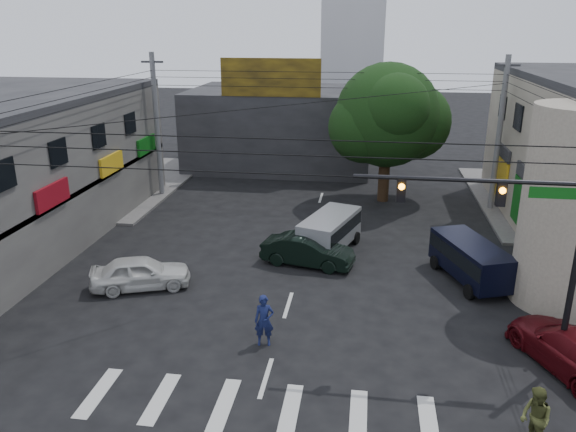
% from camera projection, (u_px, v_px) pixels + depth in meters
% --- Properties ---
extents(ground, '(160.00, 160.00, 0.00)m').
position_uv_depth(ground, '(280.00, 330.00, 20.89)').
color(ground, black).
rests_on(ground, ground).
extents(sidewalk_far_left, '(16.00, 16.00, 0.15)m').
position_uv_depth(sidewalk_far_left, '(72.00, 182.00, 40.16)').
color(sidewalk_far_left, '#514F4C').
rests_on(sidewalk_far_left, ground).
extents(corner_column, '(4.00, 4.00, 8.00)m').
position_uv_depth(corner_column, '(575.00, 209.00, 21.84)').
color(corner_column, gray).
rests_on(corner_column, ground).
extents(building_far, '(14.00, 10.00, 6.00)m').
position_uv_depth(building_far, '(282.00, 127.00, 44.80)').
color(building_far, '#232326').
rests_on(building_far, ground).
extents(billboard, '(7.00, 0.30, 2.60)m').
position_uv_depth(billboard, '(271.00, 77.00, 38.82)').
color(billboard, olive).
rests_on(billboard, building_far).
extents(street_tree, '(6.40, 6.40, 8.70)m').
position_uv_depth(street_tree, '(387.00, 116.00, 34.49)').
color(street_tree, black).
rests_on(street_tree, ground).
extents(traffic_gantry, '(7.10, 0.35, 7.20)m').
position_uv_depth(traffic_gantry, '(525.00, 228.00, 17.32)').
color(traffic_gantry, black).
rests_on(traffic_gantry, ground).
extents(utility_pole_far_left, '(0.32, 0.32, 9.20)m').
position_uv_depth(utility_pole_far_left, '(157.00, 127.00, 35.80)').
color(utility_pole_far_left, '#59595B').
rests_on(utility_pole_far_left, ground).
extents(utility_pole_far_right, '(0.32, 0.32, 9.20)m').
position_uv_depth(utility_pole_far_right, '(499.00, 136.00, 32.95)').
color(utility_pole_far_right, '#59595B').
rests_on(utility_pole_far_right, ground).
extents(dark_sedan, '(3.22, 4.93, 1.43)m').
position_uv_depth(dark_sedan, '(308.00, 251.00, 26.38)').
color(dark_sedan, black).
rests_on(dark_sedan, ground).
extents(white_compact, '(4.37, 5.26, 1.42)m').
position_uv_depth(white_compact, '(141.00, 273.00, 24.05)').
color(white_compact, beige).
rests_on(white_compact, ground).
extents(maroon_sedan, '(5.78, 6.62, 1.48)m').
position_uv_depth(maroon_sedan, '(574.00, 350.00, 18.30)').
color(maroon_sedan, '#510B11').
rests_on(maroon_sedan, ground).
extents(silver_minivan, '(5.33, 4.31, 1.84)m').
position_uv_depth(silver_minivan, '(330.00, 233.00, 27.97)').
color(silver_minivan, '#93949A').
rests_on(silver_minivan, ground).
extents(navy_van, '(5.68, 4.73, 1.82)m').
position_uv_depth(navy_van, '(470.00, 262.00, 24.60)').
color(navy_van, black).
rests_on(navy_van, ground).
extents(traffic_officer, '(0.84, 0.68, 1.90)m').
position_uv_depth(traffic_officer, '(264.00, 321.00, 19.69)').
color(traffic_officer, '#131A43').
rests_on(traffic_officer, ground).
extents(pedestrian_olive, '(1.34, 1.28, 1.82)m').
position_uv_depth(pedestrian_olive, '(536.00, 419.00, 14.86)').
color(pedestrian_olive, '#444922').
rests_on(pedestrian_olive, ground).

